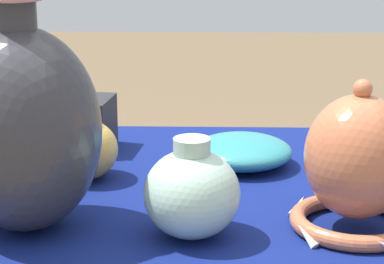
{
  "coord_description": "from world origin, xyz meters",
  "views": [
    {
      "loc": [
        0.02,
        -1.08,
        1.18
      ],
      "look_at": [
        -0.01,
        -0.13,
        0.9
      ],
      "focal_mm": 70.0,
      "sensor_mm": 36.0,
      "label": 1
    }
  ],
  "objects_px": {
    "vase_tall_bulbous": "(23,128)",
    "vase_dome_bell": "(358,168)",
    "jar_round_celadon": "(192,193)",
    "mosaic_tile_box": "(67,123)",
    "bowl_shallow_teal": "(242,151)",
    "jar_round_ochre": "(84,149)"
  },
  "relations": [
    {
      "from": "vase_tall_bulbous",
      "to": "jar_round_celadon",
      "type": "height_order",
      "value": "vase_tall_bulbous"
    },
    {
      "from": "bowl_shallow_teal",
      "to": "jar_round_celadon",
      "type": "relative_size",
      "value": 1.27
    },
    {
      "from": "vase_tall_bulbous",
      "to": "bowl_shallow_teal",
      "type": "relative_size",
      "value": 1.9
    },
    {
      "from": "mosaic_tile_box",
      "to": "jar_round_ochre",
      "type": "height_order",
      "value": "jar_round_ochre"
    },
    {
      "from": "mosaic_tile_box",
      "to": "bowl_shallow_teal",
      "type": "xyz_separation_m",
      "value": [
        0.31,
        -0.09,
        -0.02
      ]
    },
    {
      "from": "vase_tall_bulbous",
      "to": "jar_round_ochre",
      "type": "bearing_deg",
      "value": 77.73
    },
    {
      "from": "mosaic_tile_box",
      "to": "bowl_shallow_teal",
      "type": "bearing_deg",
      "value": -9.48
    },
    {
      "from": "vase_tall_bulbous",
      "to": "jar_round_celadon",
      "type": "relative_size",
      "value": 2.41
    },
    {
      "from": "vase_tall_bulbous",
      "to": "vase_dome_bell",
      "type": "relative_size",
      "value": 1.54
    },
    {
      "from": "vase_dome_bell",
      "to": "bowl_shallow_teal",
      "type": "xyz_separation_m",
      "value": [
        -0.14,
        0.26,
        -0.06
      ]
    },
    {
      "from": "mosaic_tile_box",
      "to": "jar_round_celadon",
      "type": "bearing_deg",
      "value": -51.68
    },
    {
      "from": "bowl_shallow_teal",
      "to": "jar_round_ochre",
      "type": "distance_m",
      "value": 0.26
    },
    {
      "from": "vase_dome_bell",
      "to": "mosaic_tile_box",
      "type": "xyz_separation_m",
      "value": [
        -0.45,
        0.35,
        -0.04
      ]
    },
    {
      "from": "vase_dome_bell",
      "to": "jar_round_celadon",
      "type": "relative_size",
      "value": 1.56
    },
    {
      "from": "mosaic_tile_box",
      "to": "jar_round_ochre",
      "type": "distance_m",
      "value": 0.17
    },
    {
      "from": "vase_tall_bulbous",
      "to": "bowl_shallow_teal",
      "type": "height_order",
      "value": "vase_tall_bulbous"
    },
    {
      "from": "jar_round_celadon",
      "to": "jar_round_ochre",
      "type": "bearing_deg",
      "value": 128.57
    },
    {
      "from": "vase_dome_bell",
      "to": "bowl_shallow_teal",
      "type": "bearing_deg",
      "value": 118.26
    },
    {
      "from": "bowl_shallow_teal",
      "to": "jar_round_ochre",
      "type": "xyz_separation_m",
      "value": [
        -0.25,
        -0.07,
        0.02
      ]
    },
    {
      "from": "vase_dome_bell",
      "to": "jar_round_celadon",
      "type": "height_order",
      "value": "vase_dome_bell"
    },
    {
      "from": "jar_round_celadon",
      "to": "vase_tall_bulbous",
      "type": "bearing_deg",
      "value": 174.47
    },
    {
      "from": "bowl_shallow_teal",
      "to": "jar_round_ochre",
      "type": "relative_size",
      "value": 1.55
    }
  ]
}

